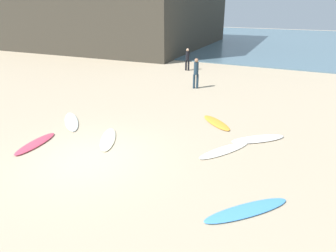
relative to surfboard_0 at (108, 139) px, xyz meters
name	(u,v)px	position (x,y,z in m)	size (l,w,h in m)	color
ground_plane	(89,159)	(0.34, -1.49, -0.03)	(120.00, 120.00, 0.00)	tan
ocean_water	(269,40)	(0.34, 36.50, 0.01)	(120.00, 40.00, 0.08)	slate
surfboard_0	(108,139)	(0.00, 0.00, 0.00)	(0.54, 2.08, 0.07)	#F1EEBF
surfboard_1	(258,139)	(5.08, 2.48, 0.01)	(0.59, 2.16, 0.09)	white
surfboard_2	(71,121)	(-2.51, 0.75, 0.01)	(0.53, 2.34, 0.08)	white
surfboard_3	(36,143)	(-2.13, -1.49, 0.01)	(0.53, 1.97, 0.09)	#D4425A
surfboard_4	(247,210)	(5.61, -1.89, 0.00)	(0.48, 2.39, 0.08)	#4692E1
surfboard_5	(216,123)	(3.17, 3.38, 0.01)	(0.56, 1.90, 0.08)	gold
surfboard_6	(224,150)	(4.20, 1.04, 0.00)	(0.50, 2.26, 0.06)	silver
beachgoer_near	(187,58)	(-2.16, 12.88, 0.88)	(0.34, 0.31, 1.65)	black
beachgoer_mid	(196,72)	(0.29, 8.31, 0.97)	(0.38, 0.38, 1.79)	#1E3342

